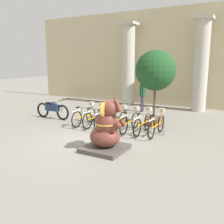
# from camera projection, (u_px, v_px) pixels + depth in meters

# --- Properties ---
(ground_plane) EXTENTS (60.00, 60.00, 0.00)m
(ground_plane) POSITION_uv_depth(u_px,v_px,m) (92.00, 141.00, 8.82)
(ground_plane) COLOR gray
(building_facade) EXTENTS (20.00, 0.20, 6.00)m
(building_facade) POSITION_uv_depth(u_px,v_px,m) (167.00, 58.00, 15.60)
(building_facade) COLOR #C6B78E
(building_facade) RESTS_ON ground_plane
(column_left) EXTENTS (0.99, 0.99, 5.16)m
(column_left) POSITION_uv_depth(u_px,v_px,m) (128.00, 64.00, 15.87)
(column_left) COLOR #BCB7A8
(column_left) RESTS_ON ground_plane
(column_right) EXTENTS (0.99, 0.99, 5.16)m
(column_right) POSITION_uv_depth(u_px,v_px,m) (201.00, 64.00, 13.76)
(column_right) COLOR #BCB7A8
(column_right) RESTS_ON ground_plane
(bike_rack) EXTENTS (3.96, 0.05, 0.77)m
(bike_rack) POSITION_uv_depth(u_px,v_px,m) (119.00, 115.00, 10.35)
(bike_rack) COLOR gray
(bike_rack) RESTS_ON ground_plane
(bicycle_0) EXTENTS (0.48, 1.80, 1.04)m
(bicycle_0) POSITION_uv_depth(u_px,v_px,m) (85.00, 116.00, 11.09)
(bicycle_0) COLOR black
(bicycle_0) RESTS_ON ground_plane
(bicycle_1) EXTENTS (0.48, 1.80, 1.04)m
(bicycle_1) POSITION_uv_depth(u_px,v_px,m) (95.00, 117.00, 10.81)
(bicycle_1) COLOR black
(bicycle_1) RESTS_ON ground_plane
(bicycle_2) EXTENTS (0.48, 1.80, 1.04)m
(bicycle_2) POSITION_uv_depth(u_px,v_px,m) (106.00, 118.00, 10.54)
(bicycle_2) COLOR black
(bicycle_2) RESTS_ON ground_plane
(bicycle_3) EXTENTS (0.48, 1.80, 1.04)m
(bicycle_3) POSITION_uv_depth(u_px,v_px,m) (118.00, 120.00, 10.28)
(bicycle_3) COLOR black
(bicycle_3) RESTS_ON ground_plane
(bicycle_4) EXTENTS (0.48, 1.80, 1.04)m
(bicycle_4) POSITION_uv_depth(u_px,v_px,m) (130.00, 121.00, 10.02)
(bicycle_4) COLOR black
(bicycle_4) RESTS_ON ground_plane
(bicycle_5) EXTENTS (0.48, 1.80, 1.04)m
(bicycle_5) POSITION_uv_depth(u_px,v_px,m) (143.00, 123.00, 9.75)
(bicycle_5) COLOR black
(bicycle_5) RESTS_ON ground_plane
(bicycle_6) EXTENTS (0.48, 1.80, 1.04)m
(bicycle_6) POSITION_uv_depth(u_px,v_px,m) (157.00, 125.00, 9.48)
(bicycle_6) COLOR black
(bicycle_6) RESTS_ON ground_plane
(elephant_statue) EXTENTS (1.27, 1.27, 1.93)m
(elephant_statue) POSITION_uv_depth(u_px,v_px,m) (106.00, 131.00, 7.78)
(elephant_statue) COLOR #4C4742
(elephant_statue) RESTS_ON ground_plane
(motorcycle) EXTENTS (2.03, 0.55, 0.97)m
(motorcycle) POSITION_uv_depth(u_px,v_px,m) (53.00, 109.00, 12.26)
(motorcycle) COLOR black
(motorcycle) RESTS_ON ground_plane
(person_pedestrian) EXTENTS (0.24, 0.47, 1.80)m
(person_pedestrian) POSITION_uv_depth(u_px,v_px,m) (143.00, 92.00, 13.80)
(person_pedestrian) COLOR #383342
(person_pedestrian) RESTS_ON ground_plane
(potted_tree) EXTENTS (1.72, 1.72, 3.27)m
(potted_tree) POSITION_uv_depth(u_px,v_px,m) (155.00, 73.00, 10.59)
(potted_tree) COLOR brown
(potted_tree) RESTS_ON ground_plane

